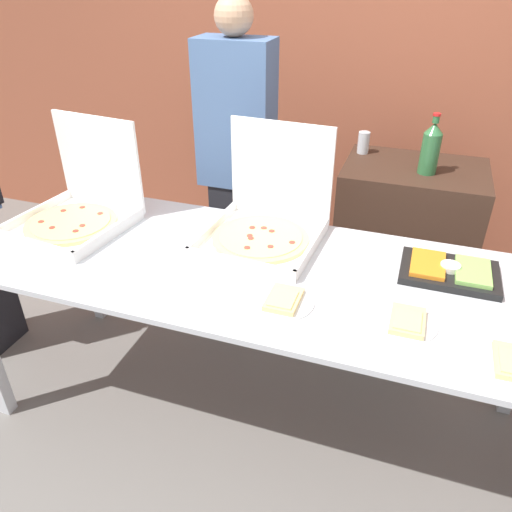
# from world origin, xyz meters

# --- Properties ---
(ground_plane) EXTENTS (16.00, 16.00, 0.00)m
(ground_plane) POSITION_xyz_m (0.00, 0.00, 0.00)
(ground_plane) COLOR slate
(brick_wall_behind) EXTENTS (10.00, 0.06, 2.80)m
(brick_wall_behind) POSITION_xyz_m (0.00, 1.70, 1.40)
(brick_wall_behind) COLOR #9E5138
(brick_wall_behind) RESTS_ON ground_plane
(buffet_table) EXTENTS (2.49, 0.93, 0.87)m
(buffet_table) POSITION_xyz_m (0.00, 0.00, 0.78)
(buffet_table) COLOR silver
(buffet_table) RESTS_ON ground_plane
(pizza_box_far_left) EXTENTS (0.52, 0.54, 0.49)m
(pizza_box_far_left) POSITION_xyz_m (-0.04, 0.25, 0.96)
(pizza_box_far_left) COLOR white
(pizza_box_far_left) RESTS_ON buffet_table
(pizza_box_near_left) EXTENTS (0.54, 0.55, 0.48)m
(pizza_box_near_left) POSITION_xyz_m (-0.94, 0.09, 0.95)
(pizza_box_near_left) COLOR white
(pizza_box_near_left) RESTS_ON buffet_table
(paper_plate_front_center) EXTENTS (0.21, 0.21, 0.03)m
(paper_plate_front_center) POSITION_xyz_m (0.63, -0.19, 0.88)
(paper_plate_front_center) COLOR white
(paper_plate_front_center) RESTS_ON buffet_table
(paper_plate_front_right) EXTENTS (0.23, 0.23, 0.03)m
(paper_plate_front_right) POSITION_xyz_m (0.18, -0.21, 0.88)
(paper_plate_front_right) COLOR white
(paper_plate_front_right) RESTS_ON buffet_table
(veggie_tray) EXTENTS (0.39, 0.27, 0.05)m
(veggie_tray) POSITION_xyz_m (0.77, 0.19, 0.89)
(veggie_tray) COLOR black
(veggie_tray) RESTS_ON buffet_table
(sideboard_podium) EXTENTS (0.76, 0.56, 1.01)m
(sideboard_podium) POSITION_xyz_m (0.57, 1.02, 0.51)
(sideboard_podium) COLOR #382319
(sideboard_podium) RESTS_ON ground_plane
(soda_bottle) EXTENTS (0.10, 0.10, 0.31)m
(soda_bottle) POSITION_xyz_m (0.62, 0.95, 1.15)
(soda_bottle) COLOR #2D6638
(soda_bottle) RESTS_ON sideboard_podium
(soda_can_silver) EXTENTS (0.07, 0.07, 0.12)m
(soda_can_silver) POSITION_xyz_m (0.26, 1.15, 1.07)
(soda_can_silver) COLOR silver
(soda_can_silver) RESTS_ON sideboard_podium
(person_guest_plaid) EXTENTS (0.40, 0.22, 1.84)m
(person_guest_plaid) POSITION_xyz_m (-0.38, 0.79, 0.97)
(person_guest_plaid) COLOR black
(person_guest_plaid) RESTS_ON ground_plane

